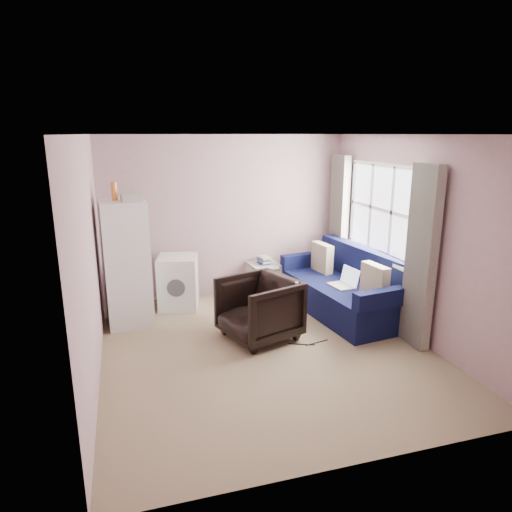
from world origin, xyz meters
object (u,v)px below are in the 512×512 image
(sofa, at_px, (346,290))
(fridge, at_px, (126,263))
(washing_machine, at_px, (178,281))
(armchair, at_px, (259,306))
(side_table, at_px, (264,276))

(sofa, bearing_deg, fridge, 163.50)
(washing_machine, distance_m, sofa, 2.44)
(fridge, distance_m, washing_machine, 0.93)
(fridge, relative_size, sofa, 0.88)
(washing_machine, relative_size, sofa, 0.36)
(washing_machine, bearing_deg, fridge, -137.51)
(washing_machine, bearing_deg, sofa, -7.34)
(fridge, xyz_separation_m, washing_machine, (0.71, 0.40, -0.45))
(armchair, height_order, fridge, fridge)
(armchair, height_order, sofa, sofa)
(side_table, bearing_deg, sofa, -50.30)
(fridge, height_order, sofa, fridge)
(armchair, relative_size, fridge, 0.45)
(washing_machine, relative_size, side_table, 1.26)
(armchair, bearing_deg, washing_machine, -166.58)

